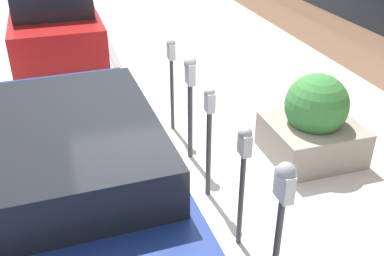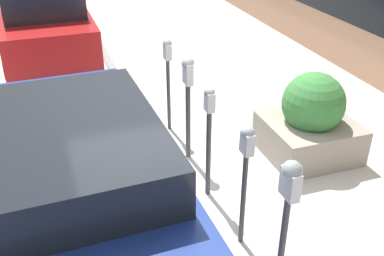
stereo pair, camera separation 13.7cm
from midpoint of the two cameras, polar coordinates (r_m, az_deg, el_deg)
The scene contains 10 objects.
ground_plane at distance 5.58m, azimuth -1.68°, elevation -8.79°, with size 40.00×40.00×0.00m, color beige.
curb_strip at distance 5.55m, azimuth -2.48°, elevation -8.79°, with size 24.50×0.16×0.04m.
parking_meter_nearest at distance 3.71m, azimuth 11.01°, elevation -9.35°, with size 0.20×0.17×1.55m.
parking_meter_second at distance 4.40m, azimuth 5.96°, elevation -4.35°, with size 0.16×0.13×1.41m.
parking_meter_middle at distance 5.12m, azimuth 1.41°, elevation 0.25°, with size 0.14×0.12×1.44m.
parking_meter_fourth at distance 5.84m, azimuth -1.19°, elevation 5.16°, with size 0.19×0.17×1.47m.
parking_meter_farthest at distance 6.61m, azimuth -3.69°, elevation 7.81°, with size 0.16×0.14×1.44m.
planter_box at distance 6.35m, azimuth 14.25°, elevation 0.78°, with size 1.11×1.20×1.22m.
parked_car_middle at distance 4.83m, azimuth -15.15°, elevation -5.54°, with size 4.56×1.99×1.42m.
parked_car_rear at distance 10.31m, azimuth -18.49°, elevation 12.88°, with size 4.16×1.79×1.55m.
Camera 2 is at (-4.20, 1.35, 3.43)m, focal length 42.00 mm.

